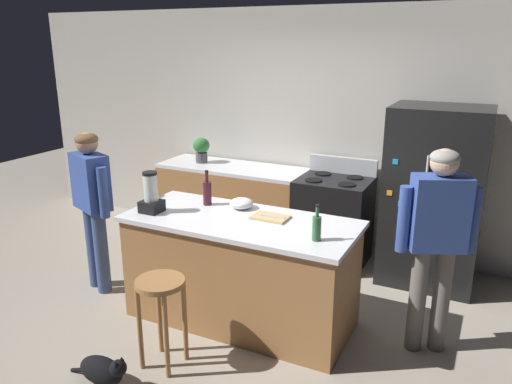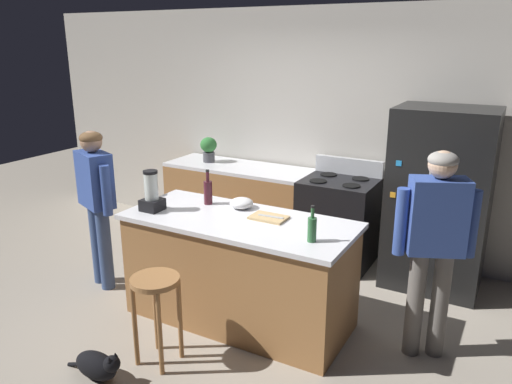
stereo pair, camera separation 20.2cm
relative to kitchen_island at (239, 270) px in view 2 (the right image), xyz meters
The scene contains 17 objects.
ground_plane 0.47m from the kitchen_island, ahead, with size 14.00×14.00×0.00m, color #9E9384.
back_wall 2.14m from the kitchen_island, 90.00° to the left, with size 8.00×0.10×2.70m, color #BCB7AD.
kitchen_island is the anchor object (origin of this frame).
back_counter_run 1.74m from the kitchen_island, 117.30° to the left, with size 2.00×0.64×0.93m.
refrigerator 2.05m from the kitchen_island, 48.35° to the left, with size 0.90×0.73×1.76m.
stove_range 1.56m from the kitchen_island, 77.87° to the left, with size 0.76×0.65×1.11m.
person_by_island_left 1.58m from the kitchen_island, behind, with size 0.58×0.35×1.55m.
person_by_sink_right 1.61m from the kitchen_island, ahead, with size 0.58×0.36×1.61m.
bar_stool 0.85m from the kitchen_island, 105.14° to the right, with size 0.36×0.36×0.70m.
cat 1.33m from the kitchen_island, 111.60° to the right, with size 0.52×0.18×0.26m.
potted_plant 2.15m from the kitchen_island, 130.92° to the left, with size 0.20×0.20×0.30m.
blender_appliance 0.99m from the kitchen_island, 166.95° to the right, with size 0.17×0.17×0.35m.
bottle_wine 0.75m from the kitchen_island, 155.07° to the left, with size 0.08×0.08×0.32m.
bottle_olive_oil 0.93m from the kitchen_island, 12.26° to the right, with size 0.07×0.07×0.28m.
mixing_bowl 0.58m from the kitchen_island, 115.16° to the left, with size 0.21×0.21×0.09m, color white.
cutting_board 0.53m from the kitchen_island, 28.88° to the left, with size 0.30×0.20×0.02m, color tan.
chef_knife 0.55m from the kitchen_island, 26.82° to the left, with size 0.22×0.03×0.01m, color #B7BABF.
Camera 2 is at (2.00, -3.31, 2.34)m, focal length 34.95 mm.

